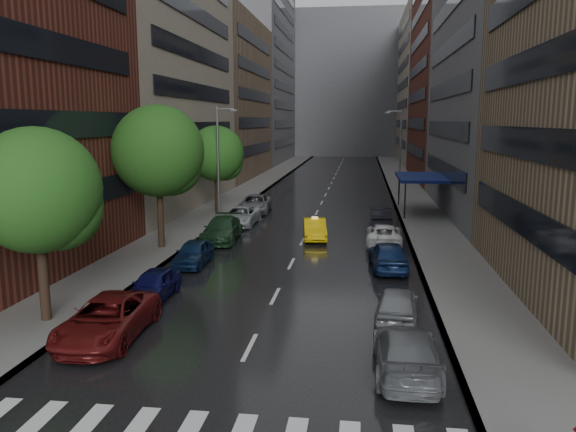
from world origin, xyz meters
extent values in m
plane|color=gray|center=(0.00, 0.00, 0.00)|extent=(220.00, 220.00, 0.00)
cube|color=black|center=(0.00, 50.00, 0.01)|extent=(14.00, 140.00, 0.01)
cube|color=gray|center=(-9.00, 50.00, 0.07)|extent=(4.00, 140.00, 0.15)
cube|color=gray|center=(9.00, 50.00, 0.07)|extent=(4.00, 140.00, 0.15)
cube|color=silver|center=(-4.70, -2.00, 0.01)|extent=(0.55, 2.80, 0.01)
cube|color=silver|center=(-3.30, -2.00, 0.01)|extent=(0.55, 2.80, 0.01)
cube|color=gray|center=(-15.00, 36.00, 17.00)|extent=(8.00, 28.00, 34.00)
cube|color=#937A5B|center=(-15.00, 64.00, 11.00)|extent=(8.00, 28.00, 22.00)
cube|color=slate|center=(-15.00, 94.00, 19.00)|extent=(8.00, 32.00, 38.00)
cube|color=slate|center=(15.00, 36.00, 12.00)|extent=(8.00, 28.00, 24.00)
cube|color=maroon|center=(15.00, 64.00, 18.00)|extent=(8.00, 28.00, 36.00)
cube|color=gray|center=(15.00, 94.00, 14.00)|extent=(8.00, 32.00, 28.00)
cube|color=slate|center=(0.00, 118.00, 16.00)|extent=(40.00, 14.00, 32.00)
cylinder|color=#382619|center=(-8.60, 5.37, 2.15)|extent=(0.40, 0.40, 4.31)
sphere|color=#1E5116|center=(-8.60, 5.37, 5.38)|extent=(4.92, 4.92, 4.92)
cylinder|color=#382619|center=(-8.60, 18.59, 2.48)|extent=(0.40, 0.40, 4.95)
sphere|color=#1E5116|center=(-8.60, 18.59, 6.19)|extent=(5.66, 5.66, 5.66)
cylinder|color=#382619|center=(-8.60, 32.49, 2.09)|extent=(0.40, 0.40, 4.18)
sphere|color=#1E5116|center=(-8.60, 32.49, 5.23)|extent=(4.78, 4.78, 4.78)
imported|color=yellow|center=(0.76, 22.89, 0.70)|extent=(2.02, 4.43, 1.41)
imported|color=#601313|center=(-5.40, 4.11, 0.77)|extent=(2.75, 5.64, 1.54)
imported|color=#0E0E43|center=(-5.40, 8.84, 0.68)|extent=(1.64, 4.02, 1.37)
imported|color=#0E2141|center=(-5.40, 14.98, 0.70)|extent=(1.72, 4.16, 1.41)
imported|color=#1A3A20|center=(-5.40, 21.43, 0.79)|extent=(2.50, 5.56, 1.58)
imported|color=#B7BDC2|center=(-5.40, 27.23, 0.73)|extent=(2.53, 5.27, 1.45)
imported|color=gray|center=(-5.40, 33.47, 0.77)|extent=(2.85, 5.67, 1.54)
imported|color=slate|center=(5.40, 2.63, 0.73)|extent=(2.06, 5.03, 1.46)
imported|color=slate|center=(5.40, 7.49, 0.71)|extent=(2.05, 4.29, 1.42)
imported|color=navy|center=(5.40, 15.42, 0.80)|extent=(2.18, 4.82, 1.60)
imported|color=white|center=(5.40, 21.73, 0.68)|extent=(2.38, 4.93, 1.35)
imported|color=black|center=(5.40, 28.27, 0.73)|extent=(1.58, 4.47, 1.47)
cylinder|color=gray|center=(-7.80, 30.00, 4.65)|extent=(0.18, 0.18, 9.00)
cube|color=gray|center=(-6.40, 30.00, 8.85)|extent=(0.50, 0.22, 0.16)
cylinder|color=gray|center=(7.80, 45.00, 4.65)|extent=(0.18, 0.18, 9.00)
cube|color=gray|center=(6.40, 45.00, 8.85)|extent=(0.50, 0.22, 0.16)
cube|color=navy|center=(9.00, 35.00, 3.15)|extent=(4.00, 8.00, 0.25)
cylinder|color=black|center=(7.40, 31.20, 1.65)|extent=(0.12, 0.12, 3.00)
cylinder|color=black|center=(7.40, 38.80, 1.65)|extent=(0.12, 0.12, 3.00)
camera|label=1|loc=(3.86, -14.73, 8.06)|focal=35.00mm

